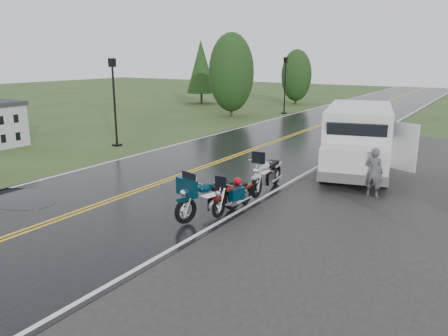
# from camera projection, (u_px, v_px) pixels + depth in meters

# --- Properties ---
(ground) EXTENTS (120.00, 120.00, 0.00)m
(ground) POSITION_uv_depth(u_px,v_px,m) (112.00, 201.00, 13.39)
(ground) COLOR #2D471E
(ground) RESTS_ON ground
(road) EXTENTS (8.00, 100.00, 0.04)m
(road) POSITION_uv_depth(u_px,v_px,m) (264.00, 146.00, 21.54)
(road) COLOR black
(road) RESTS_ON ground
(motorcycle_red) EXTENTS (0.74, 1.93, 1.13)m
(motorcycle_red) POSITION_uv_depth(u_px,v_px,m) (219.00, 200.00, 11.73)
(motorcycle_red) COLOR #5F0D0A
(motorcycle_red) RESTS_ON ground
(motorcycle_teal) EXTENTS (1.40, 2.47, 1.38)m
(motorcycle_teal) POSITION_uv_depth(u_px,v_px,m) (185.00, 201.00, 11.27)
(motorcycle_teal) COLOR #042435
(motorcycle_teal) RESTS_ON ground
(motorcycle_silver) EXTENTS (1.15, 2.49, 1.42)m
(motorcycle_silver) POSITION_uv_depth(u_px,v_px,m) (257.00, 178.00, 13.32)
(motorcycle_silver) COLOR #B3B6BB
(motorcycle_silver) RESTS_ON ground
(van_white) EXTENTS (3.88, 6.79, 2.51)m
(van_white) POSITION_uv_depth(u_px,v_px,m) (326.00, 148.00, 14.98)
(van_white) COLOR silver
(van_white) RESTS_ON ground
(person_at_van) EXTENTS (0.58, 0.39, 1.56)m
(person_at_van) POSITION_uv_depth(u_px,v_px,m) (374.00, 173.00, 13.58)
(person_at_van) COLOR #4E4F54
(person_at_van) RESTS_ON ground
(lamp_post_near_left) EXTENTS (0.37, 0.37, 4.28)m
(lamp_post_near_left) POSITION_uv_depth(u_px,v_px,m) (115.00, 103.00, 21.13)
(lamp_post_near_left) COLOR black
(lamp_post_near_left) RESTS_ON ground
(lamp_post_far_left) EXTENTS (0.37, 0.37, 4.32)m
(lamp_post_far_left) POSITION_uv_depth(u_px,v_px,m) (285.00, 85.00, 33.34)
(lamp_post_far_left) COLOR black
(lamp_post_far_left) RESTS_ON ground
(tree_left_mid) EXTENTS (3.29, 3.29, 5.14)m
(tree_left_mid) POSITION_uv_depth(u_px,v_px,m) (231.00, 81.00, 31.72)
(tree_left_mid) COLOR #1E3D19
(tree_left_mid) RESTS_ON ground
(tree_left_far) EXTENTS (2.76, 2.76, 4.25)m
(tree_left_far) POSITION_uv_depth(u_px,v_px,m) (296.00, 81.00, 40.03)
(tree_left_far) COLOR #1E3D19
(tree_left_far) RESTS_ON ground
(pine_left_far) EXTENTS (2.72, 2.72, 5.67)m
(pine_left_far) POSITION_uv_depth(u_px,v_px,m) (201.00, 73.00, 40.58)
(pine_left_far) COLOR #1E3D19
(pine_left_far) RESTS_ON ground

